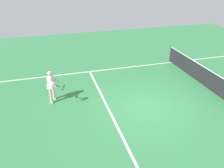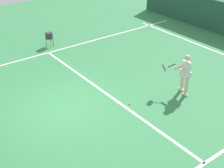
% 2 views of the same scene
% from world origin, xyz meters
% --- Properties ---
extents(ground_plane, '(27.90, 27.90, 0.00)m').
position_xyz_m(ground_plane, '(0.00, 0.00, 0.00)').
color(ground_plane, '#38844C').
extents(service_line_marking, '(9.26, 0.10, 0.01)m').
position_xyz_m(service_line_marking, '(0.00, -1.71, 0.00)').
color(service_line_marking, white).
rests_on(service_line_marking, ground).
extents(sideline_left_marking, '(0.10, 19.46, 0.01)m').
position_xyz_m(sideline_left_marking, '(-4.63, 0.00, 0.00)').
color(sideline_left_marking, white).
rests_on(sideline_left_marking, ground).
extents(court_net, '(9.94, 0.08, 1.08)m').
position_xyz_m(court_net, '(0.00, 3.84, 0.51)').
color(court_net, '#4C4C51').
rests_on(court_net, ground).
extents(tennis_player, '(1.02, 0.84, 1.55)m').
position_xyz_m(tennis_player, '(-1.73, -4.04, 0.85)').
color(tennis_player, beige).
rests_on(tennis_player, ground).
extents(tennis_ball_near, '(0.07, 0.07, 0.07)m').
position_xyz_m(tennis_ball_near, '(-1.17, -1.95, 0.03)').
color(tennis_ball_near, '#D1E533').
rests_on(tennis_ball_near, ground).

